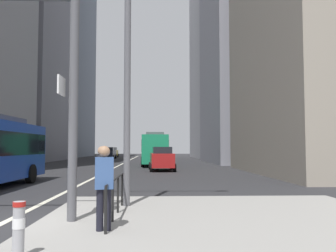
# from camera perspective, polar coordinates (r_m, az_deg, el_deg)

# --- Properties ---
(ground_plane) EXTENTS (160.00, 160.00, 0.00)m
(ground_plane) POSITION_cam_1_polar(r_m,az_deg,el_deg) (29.17, -9.61, -7.13)
(ground_plane) COLOR #28282B
(median_island) EXTENTS (9.00, 10.00, 0.15)m
(median_island) POSITION_cam_1_polar(r_m,az_deg,el_deg) (8.25, 10.33, -16.12)
(median_island) COLOR gray
(median_island) RESTS_ON ground
(lane_centre_line) EXTENTS (0.20, 80.00, 0.01)m
(lane_centre_line) POSITION_cam_1_polar(r_m,az_deg,el_deg) (39.09, -7.68, -6.19)
(lane_centre_line) COLOR beige
(lane_centre_line) RESTS_ON ground
(office_tower_left_far) EXTENTS (10.74, 19.94, 43.31)m
(office_tower_left_far) POSITION_cam_1_polar(r_m,az_deg,el_deg) (80.99, -16.44, 10.81)
(office_tower_left_far) COLOR slate
(office_tower_left_far) RESTS_ON ground
(office_tower_right_mid) EXTENTS (12.93, 16.65, 37.26)m
(office_tower_right_mid) POSITION_cam_1_polar(r_m,az_deg,el_deg) (49.73, 14.04, 16.32)
(office_tower_right_mid) COLOR gray
(office_tower_right_mid) RESTS_ON ground
(office_tower_right_far) EXTENTS (11.65, 19.85, 48.15)m
(office_tower_right_far) POSITION_cam_1_polar(r_m,az_deg,el_deg) (70.70, 9.12, 14.87)
(office_tower_right_far) COLOR #9E9EA3
(office_tower_right_far) RESTS_ON ground
(city_bus_red_receding) EXTENTS (2.78, 11.18, 3.40)m
(city_bus_red_receding) POSITION_cam_1_polar(r_m,az_deg,el_deg) (38.24, -2.14, -3.54)
(city_bus_red_receding) COLOR #198456
(city_bus_red_receding) RESTS_ON ground
(car_oncoming_mid) EXTENTS (2.13, 4.06, 1.94)m
(car_oncoming_mid) POSITION_cam_1_polar(r_m,az_deg,el_deg) (60.51, -9.39, -4.27)
(car_oncoming_mid) COLOR #232838
(car_oncoming_mid) RESTS_ON ground
(car_receding_near) EXTENTS (2.20, 4.25, 1.94)m
(car_receding_near) POSITION_cam_1_polar(r_m,az_deg,el_deg) (64.51, -2.93, -4.26)
(car_receding_near) COLOR silver
(car_receding_near) RESTS_ON ground
(car_receding_far) EXTENTS (2.19, 4.36, 1.94)m
(car_receding_far) POSITION_cam_1_polar(r_m,az_deg,el_deg) (29.18, -1.00, -5.23)
(car_receding_far) COLOR maroon
(car_receding_far) RESTS_ON ground
(car_oncoming_far) EXTENTS (2.15, 4.47, 1.94)m
(car_oncoming_far) POSITION_cam_1_polar(r_m,az_deg,el_deg) (68.74, -8.92, -4.17)
(car_oncoming_far) COLOR gold
(car_oncoming_far) RESTS_ON ground
(traffic_signal_gantry) EXTENTS (5.37, 0.65, 6.00)m
(traffic_signal_gantry) POSITION_cam_1_polar(r_m,az_deg,el_deg) (9.65, -25.17, 9.95)
(traffic_signal_gantry) COLOR #515156
(traffic_signal_gantry) RESTS_ON median_island
(street_lamp_post) EXTENTS (5.50, 0.32, 8.00)m
(street_lamp_post) POSITION_cam_1_polar(r_m,az_deg,el_deg) (11.35, -6.48, 13.96)
(street_lamp_post) COLOR #56565B
(street_lamp_post) RESTS_ON median_island
(bollard_left) EXTENTS (0.20, 0.20, 0.89)m
(bollard_left) POSITION_cam_1_polar(r_m,az_deg,el_deg) (6.26, -22.77, -14.66)
(bollard_left) COLOR #99999E
(bollard_left) RESTS_ON median_island
(pedestrian_railing) EXTENTS (0.06, 3.60, 0.98)m
(pedestrian_railing) POSITION_cam_1_polar(r_m,az_deg,el_deg) (9.20, -8.39, -9.88)
(pedestrian_railing) COLOR black
(pedestrian_railing) RESTS_ON median_island
(pedestrian_waiting) EXTENTS (0.42, 0.30, 1.78)m
(pedestrian_waiting) POSITION_cam_1_polar(r_m,az_deg,el_deg) (7.72, -10.19, -8.96)
(pedestrian_waiting) COLOR black
(pedestrian_waiting) RESTS_ON median_island
(pedestrian_walking) EXTENTS (0.34, 0.43, 1.77)m
(pedestrian_walking) POSITION_cam_1_polar(r_m,az_deg,el_deg) (9.87, -10.54, -7.75)
(pedestrian_walking) COLOR #423D38
(pedestrian_walking) RESTS_ON median_island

